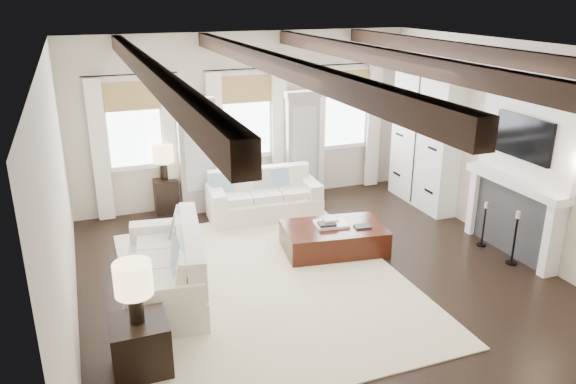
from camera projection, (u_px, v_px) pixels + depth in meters
name	position (u px, v px, depth m)	size (l,w,h in m)	color
ground	(327.00, 287.00, 7.79)	(7.50, 7.50, 0.00)	black
room_shell	(351.00, 135.00, 8.19)	(6.54, 7.54, 3.22)	beige
area_rug	(266.00, 282.00, 7.89)	(3.78, 4.79, 0.02)	beige
sofa_back	(263.00, 198.00, 10.14)	(2.03, 1.01, 0.85)	white
sofa_left	(170.00, 270.00, 7.46)	(1.27, 2.28, 0.93)	white
ottoman	(334.00, 238.00, 8.82)	(1.55, 0.97, 0.41)	black
tray	(331.00, 224.00, 8.80)	(0.50, 0.38, 0.04)	white
book_lower	(327.00, 224.00, 8.70)	(0.26, 0.20, 0.04)	#262628
book_upper	(331.00, 220.00, 8.76)	(0.22, 0.17, 0.03)	beige
book_loose	(362.00, 227.00, 8.71)	(0.24, 0.18, 0.03)	#262628
side_table_front	(140.00, 346.00, 5.98)	(0.60, 0.60, 0.60)	black
lamp_front	(133.00, 282.00, 5.73)	(0.39, 0.39, 0.68)	black
side_table_back	(166.00, 195.00, 10.34)	(0.43, 0.43, 0.64)	black
lamp_back	(163.00, 155.00, 10.08)	(0.38, 0.38, 0.66)	black
candlestick_near	(514.00, 242.00, 8.34)	(0.17, 0.17, 0.84)	black
candlestick_far	(483.00, 228.00, 8.96)	(0.15, 0.15, 0.74)	black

